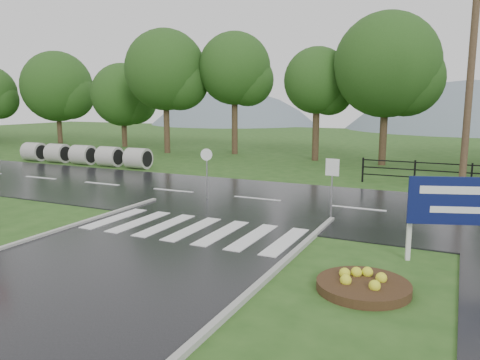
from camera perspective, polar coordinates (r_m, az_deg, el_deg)
The scene contains 12 objects.
ground at distance 10.70m, azimuth -20.07°, elevation -12.46°, with size 120.00×120.00×0.00m, color #284F1A.
main_road at distance 18.75m, azimuth 2.12°, elevation -2.41°, with size 90.00×8.00×0.04m, color black.
crosswalk at distance 14.41m, azimuth -5.79°, elevation -5.94°, with size 6.50×2.80×0.02m.
fence_west at distance 23.09m, azimuth 26.40°, elevation 0.69°, with size 9.58×0.08×1.20m.
hills at distance 74.54m, azimuth 21.69°, elevation -6.16°, with size 102.00×48.00×48.00m.
treeline at distance 31.72m, azimuth 13.85°, elevation 2.29°, with size 83.20×5.20×10.00m.
culvert_pipes at distance 30.58m, azimuth -18.59°, elevation 2.93°, with size 9.70×1.20×1.20m.
estate_billboard at distance 12.12m, azimuth 25.50°, elevation -2.84°, with size 2.41×0.86×2.18m.
flower_bed at distance 10.31m, azimuth 14.81°, elevation -12.18°, with size 1.94×1.94×0.39m.
reg_sign_small at distance 15.54m, azimuth 11.17°, elevation 0.39°, with size 0.46×0.07×2.06m.
reg_sign_round at distance 18.59m, azimuth -4.08°, elevation 1.59°, with size 0.47×0.13×2.05m.
utility_pole_east at distance 22.37m, azimuth 26.21°, elevation 10.28°, with size 1.58×0.36×8.93m.
Camera 1 is at (7.22, -6.86, 3.93)m, focal length 35.00 mm.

